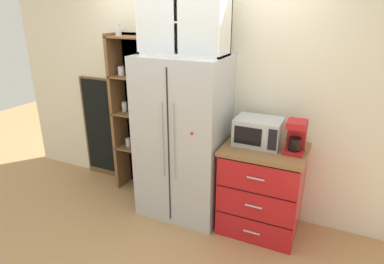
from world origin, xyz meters
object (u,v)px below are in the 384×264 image
at_px(refrigerator, 183,138).
at_px(microwave, 258,131).
at_px(bottle_cobalt, 265,138).
at_px(mug_navy, 264,145).
at_px(chalkboard_menu, 103,128).
at_px(coffee_maker, 296,136).

relative_size(refrigerator, microwave, 3.95).
bearing_deg(bottle_cobalt, microwave, 138.68).
relative_size(mug_navy, bottle_cobalt, 0.44).
relative_size(bottle_cobalt, chalkboard_menu, 0.18).
bearing_deg(mug_navy, chalkboard_menu, 171.18).
bearing_deg(mug_navy, coffee_maker, 14.74).
distance_m(coffee_maker, chalkboard_menu, 2.51).
height_order(microwave, mug_navy, microwave).
relative_size(refrigerator, mug_navy, 16.06).
xyz_separation_m(refrigerator, chalkboard_menu, (-1.33, 0.30, -0.19)).
bearing_deg(bottle_cobalt, refrigerator, 179.54).
bearing_deg(refrigerator, coffee_maker, 1.54).
bearing_deg(coffee_maker, refrigerator, -178.46).
distance_m(refrigerator, chalkboard_menu, 1.38).
bearing_deg(chalkboard_menu, mug_navy, -8.82).
relative_size(mug_navy, chalkboard_menu, 0.08).
xyz_separation_m(microwave, chalkboard_menu, (-2.11, 0.23, -0.37)).
bearing_deg(chalkboard_menu, coffee_maker, -6.29).
bearing_deg(bottle_cobalt, chalkboard_menu, 172.00).
height_order(refrigerator, bottle_cobalt, refrigerator).
xyz_separation_m(refrigerator, mug_navy, (0.87, -0.04, 0.09)).
height_order(microwave, coffee_maker, coffee_maker).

